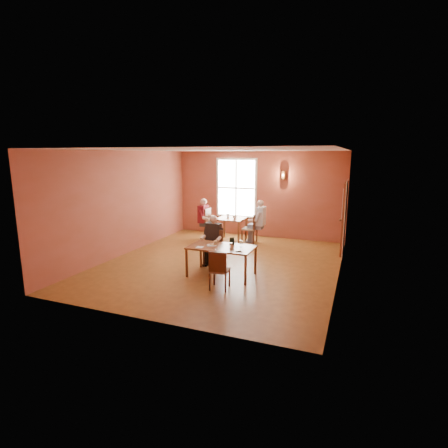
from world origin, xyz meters
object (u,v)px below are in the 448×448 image
(chair_diner_main, at_px, (213,248))
(main_table, at_px, (221,261))
(diner_white, at_px, (251,222))
(chair_diner_white, at_px, (250,228))
(diner_maroon, at_px, (213,220))
(second_table, at_px, (231,229))
(chair_empty, at_px, (220,269))
(chair_diner_maroon, at_px, (213,224))
(diner_main, at_px, (212,243))

(chair_diner_main, bearing_deg, main_table, 127.57)
(diner_white, bearing_deg, chair_diner_white, 90.00)
(diner_maroon, bearing_deg, main_table, 26.43)
(second_table, height_order, chair_diner_white, chair_diner_white)
(second_table, distance_m, diner_maroon, 0.74)
(chair_diner_main, relative_size, diner_maroon, 0.68)
(main_table, distance_m, chair_diner_main, 0.83)
(chair_empty, bearing_deg, second_table, 100.28)
(second_table, height_order, diner_white, diner_white)
(second_table, relative_size, diner_maroon, 0.65)
(chair_diner_main, xyz_separation_m, diner_white, (0.20, 2.69, 0.23))
(chair_diner_main, xyz_separation_m, diner_maroon, (-1.16, 2.69, 0.22))
(second_table, bearing_deg, diner_maroon, 180.00)
(chair_diner_maroon, xyz_separation_m, diner_maroon, (-0.03, 0.00, 0.15))
(main_table, bearing_deg, chair_empty, -70.78)
(second_table, bearing_deg, chair_diner_main, -79.90)
(main_table, relative_size, chair_diner_main, 1.67)
(chair_diner_main, height_order, chair_empty, chair_diner_main)
(chair_diner_main, xyz_separation_m, chair_diner_white, (0.17, 2.69, 0.02))
(main_table, xyz_separation_m, chair_empty, (0.27, -0.79, 0.07))
(chair_diner_main, relative_size, diner_main, 0.74)
(chair_diner_main, bearing_deg, chair_empty, 118.31)
(main_table, height_order, chair_diner_maroon, chair_diner_maroon)
(chair_empty, distance_m, second_table, 4.31)
(second_table, bearing_deg, diner_white, 0.00)
(chair_diner_maroon, distance_m, diner_maroon, 0.15)
(chair_empty, bearing_deg, diner_maroon, 108.49)
(diner_white, bearing_deg, second_table, 90.00)
(chair_diner_white, distance_m, chair_diner_maroon, 1.30)
(diner_main, height_order, diner_maroon, diner_maroon)
(chair_diner_main, xyz_separation_m, second_table, (-0.48, 2.69, -0.07))
(diner_main, xyz_separation_m, chair_empty, (0.77, -1.41, -0.19))
(diner_white, height_order, chair_diner_maroon, diner_white)
(chair_diner_main, bearing_deg, chair_diner_maroon, -67.21)
(diner_white, distance_m, chair_diner_maroon, 1.34)
(diner_main, relative_size, diner_maroon, 0.92)
(diner_main, xyz_separation_m, diner_white, (0.20, 2.72, 0.06))
(diner_maroon, bearing_deg, diner_main, 23.10)
(main_table, bearing_deg, chair_diner_white, 95.62)
(second_table, bearing_deg, main_table, -73.66)
(second_table, height_order, diner_maroon, diner_maroon)
(chair_diner_main, xyz_separation_m, chair_empty, (0.77, -1.44, -0.03))
(chair_empty, height_order, diner_maroon, diner_maroon)
(chair_empty, distance_m, chair_diner_white, 4.17)
(chair_diner_white, height_order, diner_white, diner_white)
(chair_diner_maroon, bearing_deg, main_table, 26.02)
(diner_maroon, bearing_deg, chair_diner_maroon, 90.00)
(chair_diner_main, distance_m, chair_diner_maroon, 2.91)
(diner_white, relative_size, diner_maroon, 1.01)
(diner_main, bearing_deg, chair_diner_maroon, -67.44)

